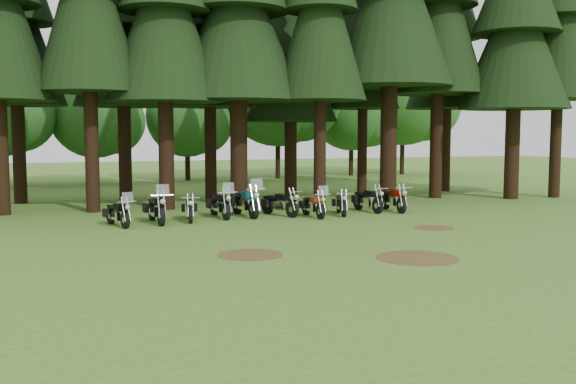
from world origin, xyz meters
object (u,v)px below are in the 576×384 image
at_px(motorcycle_4, 245,203).
at_px(motorcycle_8, 368,201).
at_px(motorcycle_1, 156,209).
at_px(motorcycle_0, 118,214).
at_px(motorcycle_6, 313,206).
at_px(motorcycle_2, 190,210).
at_px(motorcycle_5, 279,205).
at_px(motorcycle_9, 393,200).
at_px(motorcycle_3, 220,205).
at_px(motorcycle_7, 341,204).

bearing_deg(motorcycle_4, motorcycle_8, -8.36).
bearing_deg(motorcycle_1, motorcycle_0, -168.75).
xyz_separation_m(motorcycle_0, motorcycle_6, (7.48, -0.13, 0.01)).
distance_m(motorcycle_1, motorcycle_2, 1.30).
bearing_deg(motorcycle_5, motorcycle_4, 147.43).
relative_size(motorcycle_0, motorcycle_1, 0.85).
height_order(motorcycle_4, motorcycle_8, motorcycle_4).
height_order(motorcycle_1, motorcycle_8, motorcycle_1).
bearing_deg(motorcycle_6, motorcycle_2, 171.85).
bearing_deg(motorcycle_1, motorcycle_8, -0.10).
relative_size(motorcycle_5, motorcycle_9, 0.91).
height_order(motorcycle_0, motorcycle_5, motorcycle_0).
bearing_deg(motorcycle_3, motorcycle_6, -20.56).
relative_size(motorcycle_8, motorcycle_9, 0.97).
relative_size(motorcycle_3, motorcycle_5, 1.11).
bearing_deg(motorcycle_2, motorcycle_6, 2.41).
bearing_deg(motorcycle_6, motorcycle_5, 140.89).
distance_m(motorcycle_0, motorcycle_9, 11.43).
distance_m(motorcycle_0, motorcycle_5, 6.43).
height_order(motorcycle_4, motorcycle_6, motorcycle_4).
distance_m(motorcycle_2, motorcycle_6, 4.83).
bearing_deg(motorcycle_1, motorcycle_9, -1.98).
distance_m(motorcycle_6, motorcycle_7, 1.41).
bearing_deg(motorcycle_4, motorcycle_9, -10.36).
height_order(motorcycle_7, motorcycle_9, motorcycle_9).
bearing_deg(motorcycle_7, motorcycle_1, -164.00).
bearing_deg(motorcycle_5, motorcycle_1, 163.90).
relative_size(motorcycle_6, motorcycle_7, 1.07).
height_order(motorcycle_2, motorcycle_5, motorcycle_5).
xyz_separation_m(motorcycle_0, motorcycle_3, (4.00, 1.00, 0.06)).
bearing_deg(motorcycle_7, motorcycle_2, -165.98).
xyz_separation_m(motorcycle_2, motorcycle_4, (2.34, 0.50, 0.11)).
xyz_separation_m(motorcycle_1, motorcycle_8, (8.93, 0.39, -0.05)).
xyz_separation_m(motorcycle_2, motorcycle_8, (7.65, 0.20, 0.04)).
xyz_separation_m(motorcycle_8, motorcycle_9, (1.07, -0.28, 0.01)).
bearing_deg(motorcycle_4, motorcycle_3, 176.56).
bearing_deg(motorcycle_2, motorcycle_1, -161.53).
bearing_deg(motorcycle_8, motorcycle_0, -179.53).
bearing_deg(motorcycle_0, motorcycle_8, -10.66).
relative_size(motorcycle_0, motorcycle_6, 0.98).
xyz_separation_m(motorcycle_3, motorcycle_9, (7.42, -0.55, -0.01)).
bearing_deg(motorcycle_9, motorcycle_3, -179.00).
xyz_separation_m(motorcycle_4, motorcycle_6, (2.44, -1.17, -0.09)).
relative_size(motorcycle_2, motorcycle_4, 0.80).
height_order(motorcycle_6, motorcycle_9, motorcycle_6).
relative_size(motorcycle_1, motorcycle_5, 1.16).
relative_size(motorcycle_1, motorcycle_8, 1.09).
distance_m(motorcycle_7, motorcycle_9, 2.58).
distance_m(motorcycle_6, motorcycle_9, 3.98).
relative_size(motorcycle_0, motorcycle_2, 1.01).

